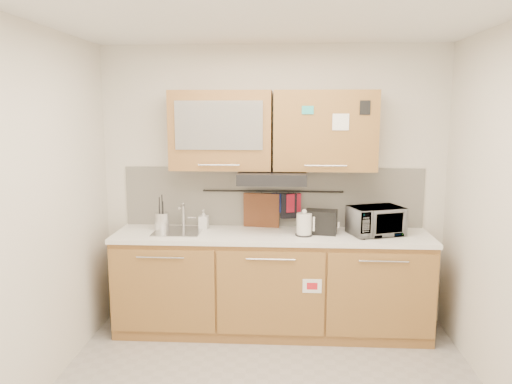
# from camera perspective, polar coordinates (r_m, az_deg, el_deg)

# --- Properties ---
(ceiling) EXTENTS (3.20, 3.20, 0.00)m
(ceiling) POSITION_cam_1_polar(r_m,az_deg,el_deg) (3.20, 1.36, 19.93)
(ceiling) COLOR white
(ceiling) RESTS_ON wall_back
(wall_back) EXTENTS (3.20, 0.00, 3.20)m
(wall_back) POSITION_cam_1_polar(r_m,az_deg,el_deg) (4.70, 1.94, 0.67)
(wall_back) COLOR silver
(wall_back) RESTS_ON ground
(wall_left) EXTENTS (0.00, 3.00, 3.00)m
(wall_left) POSITION_cam_1_polar(r_m,az_deg,el_deg) (3.65, -24.73, -2.77)
(wall_left) COLOR silver
(wall_left) RESTS_ON ground
(base_cabinet) EXTENTS (2.80, 0.64, 0.88)m
(base_cabinet) POSITION_cam_1_polar(r_m,az_deg,el_deg) (4.63, 1.78, -10.94)
(base_cabinet) COLOR #AD783D
(base_cabinet) RESTS_ON floor
(countertop) EXTENTS (2.82, 0.62, 0.04)m
(countertop) POSITION_cam_1_polar(r_m,az_deg,el_deg) (4.48, 1.81, -5.01)
(countertop) COLOR white
(countertop) RESTS_ON base_cabinet
(backsplash) EXTENTS (2.80, 0.02, 0.56)m
(backsplash) POSITION_cam_1_polar(r_m,az_deg,el_deg) (4.71, 1.93, -0.56)
(backsplash) COLOR silver
(backsplash) RESTS_ON countertop
(upper_cabinets) EXTENTS (1.82, 0.37, 0.70)m
(upper_cabinets) POSITION_cam_1_polar(r_m,az_deg,el_deg) (4.47, 1.86, 7.05)
(upper_cabinets) COLOR #AD783D
(upper_cabinets) RESTS_ON wall_back
(range_hood) EXTENTS (0.60, 0.46, 0.10)m
(range_hood) POSITION_cam_1_polar(r_m,az_deg,el_deg) (4.44, 1.86, 1.71)
(range_hood) COLOR black
(range_hood) RESTS_ON upper_cabinets
(sink) EXTENTS (0.42, 0.40, 0.26)m
(sink) POSITION_cam_1_polar(r_m,az_deg,el_deg) (4.59, -8.87, -4.44)
(sink) COLOR silver
(sink) RESTS_ON countertop
(utensil_rail) EXTENTS (1.30, 0.02, 0.02)m
(utensil_rail) POSITION_cam_1_polar(r_m,az_deg,el_deg) (4.66, 1.92, 0.09)
(utensil_rail) COLOR black
(utensil_rail) RESTS_ON backsplash
(utensil_crock) EXTENTS (0.17, 0.17, 0.33)m
(utensil_crock) POSITION_cam_1_polar(r_m,az_deg,el_deg) (4.64, -10.69, -3.31)
(utensil_crock) COLOR silver
(utensil_crock) RESTS_ON countertop
(kettle) EXTENTS (0.17, 0.15, 0.24)m
(kettle) POSITION_cam_1_polar(r_m,az_deg,el_deg) (4.40, 5.53, -3.79)
(kettle) COLOR silver
(kettle) RESTS_ON countertop
(toaster) EXTENTS (0.30, 0.21, 0.21)m
(toaster) POSITION_cam_1_polar(r_m,az_deg,el_deg) (4.48, 7.44, -3.38)
(toaster) COLOR black
(toaster) RESTS_ON countertop
(microwave) EXTENTS (0.53, 0.44, 0.25)m
(microwave) POSITION_cam_1_polar(r_m,az_deg,el_deg) (4.53, 13.53, -3.22)
(microwave) COLOR #999999
(microwave) RESTS_ON countertop
(soap_bottle) EXTENTS (0.09, 0.09, 0.18)m
(soap_bottle) POSITION_cam_1_polar(r_m,az_deg,el_deg) (4.65, -6.01, -3.12)
(soap_bottle) COLOR #999999
(soap_bottle) RESTS_ON countertop
(cutting_board) EXTENTS (0.34, 0.07, 0.42)m
(cutting_board) POSITION_cam_1_polar(r_m,az_deg,el_deg) (4.69, 0.61, -2.69)
(cutting_board) COLOR brown
(cutting_board) RESTS_ON utensil_rail
(oven_mitt) EXTENTS (0.11, 0.03, 0.18)m
(oven_mitt) POSITION_cam_1_polar(r_m,az_deg,el_deg) (4.66, 2.38, -1.26)
(oven_mitt) COLOR navy
(oven_mitt) RESTS_ON utensil_rail
(dark_pouch) EXTENTS (0.15, 0.08, 0.23)m
(dark_pouch) POSITION_cam_1_polar(r_m,az_deg,el_deg) (4.67, 3.75, -1.60)
(dark_pouch) COLOR black
(dark_pouch) RESTS_ON utensil_rail
(pot_holder) EXTENTS (0.14, 0.07, 0.17)m
(pot_holder) POSITION_cam_1_polar(r_m,az_deg,el_deg) (4.66, 4.30, -1.26)
(pot_holder) COLOR #B71830
(pot_holder) RESTS_ON utensil_rail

